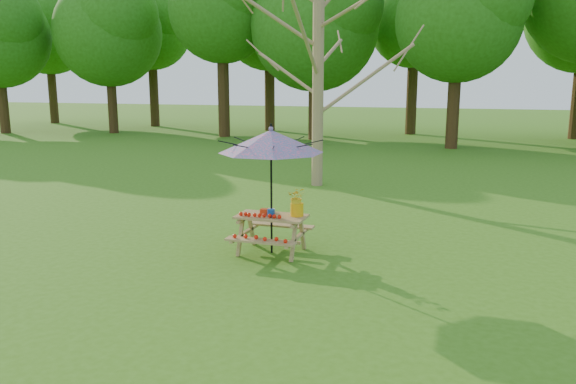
% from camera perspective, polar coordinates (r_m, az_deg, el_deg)
% --- Properties ---
extents(picnic_table, '(1.20, 1.32, 0.67)m').
position_cam_1_polar(picnic_table, '(9.77, -1.69, -4.35)').
color(picnic_table, olive).
rests_on(picnic_table, ground).
extents(patio_umbrella, '(2.34, 2.34, 2.25)m').
position_cam_1_polar(patio_umbrella, '(9.47, -1.73, 5.15)').
color(patio_umbrella, black).
rests_on(patio_umbrella, ground).
extents(produce_bins, '(0.30, 0.41, 0.13)m').
position_cam_1_polar(produce_bins, '(9.70, -1.97, -2.05)').
color(produce_bins, red).
rests_on(produce_bins, picnic_table).
extents(tomatoes_row, '(0.77, 0.13, 0.07)m').
position_cam_1_polar(tomatoes_row, '(9.56, -2.90, -2.36)').
color(tomatoes_row, red).
rests_on(tomatoes_row, picnic_table).
extents(flower_bucket, '(0.36, 0.33, 0.50)m').
position_cam_1_polar(flower_bucket, '(9.58, 0.92, -0.90)').
color(flower_bucket, '#FFB10D').
rests_on(flower_bucket, picnic_table).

